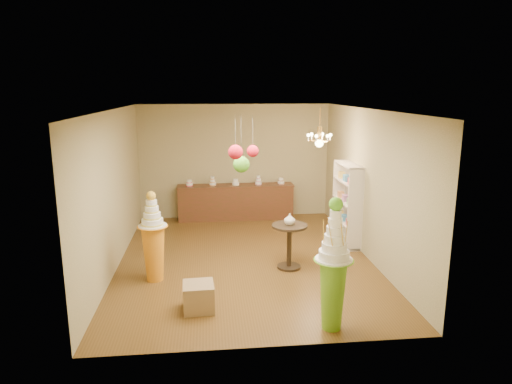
{
  "coord_description": "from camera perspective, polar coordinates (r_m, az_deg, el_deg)",
  "views": [
    {
      "loc": [
        -0.7,
        -8.71,
        3.39
      ],
      "look_at": [
        0.22,
        0.0,
        1.4
      ],
      "focal_mm": 32.0,
      "sensor_mm": 36.0,
      "label": 1
    }
  ],
  "objects": [
    {
      "name": "pedestal_orange",
      "position": [
        8.38,
        -12.68,
        -6.51
      ],
      "size": [
        0.54,
        0.54,
        1.65
      ],
      "rotation": [
        0.0,
        0.0,
        -0.1
      ],
      "color": "orange",
      "rests_on": "floor"
    },
    {
      "name": "shelving_unit",
      "position": [
        10.29,
        11.32,
        -1.43
      ],
      "size": [
        0.33,
        1.2,
        1.8
      ],
      "color": "beige",
      "rests_on": "floor"
    },
    {
      "name": "floor",
      "position": [
        9.37,
        -1.37,
        -8.39
      ],
      "size": [
        6.5,
        6.5,
        0.0
      ],
      "primitive_type": "plane",
      "color": "#563A17",
      "rests_on": "ground"
    },
    {
      "name": "chandelier",
      "position": [
        9.89,
        7.92,
        6.39
      ],
      "size": [
        0.57,
        0.57,
        0.85
      ],
      "rotation": [
        0.0,
        0.0,
        0.02
      ],
      "color": "#E8B151",
      "rests_on": "ceiling"
    },
    {
      "name": "round_table",
      "position": [
        8.77,
        4.18,
        -6.02
      ],
      "size": [
        0.79,
        0.79,
        0.87
      ],
      "rotation": [
        0.0,
        0.0,
        -0.18
      ],
      "color": "black",
      "rests_on": "floor"
    },
    {
      "name": "wall_right",
      "position": [
        9.47,
        13.84,
        0.93
      ],
      "size": [
        0.04,
        6.5,
        3.0
      ],
      "primitive_type": "cube",
      "color": "tan",
      "rests_on": "ground"
    },
    {
      "name": "pom_red_left",
      "position": [
        6.87,
        -2.58,
        5.01
      ],
      "size": [
        0.22,
        0.22,
        0.65
      ],
      "color": "#3F3C2E",
      "rests_on": "ceiling"
    },
    {
      "name": "vase",
      "position": [
        8.65,
        4.23,
        -3.4
      ],
      "size": [
        0.28,
        0.28,
        0.22
      ],
      "primitive_type": "imported",
      "rotation": [
        0.0,
        0.0,
        0.41
      ],
      "color": "beige",
      "rests_on": "round_table"
    },
    {
      "name": "wall_front",
      "position": [
        5.82,
        1.2,
        -6.13
      ],
      "size": [
        5.0,
        0.04,
        3.0
      ],
      "primitive_type": "cube",
      "color": "tan",
      "rests_on": "ground"
    },
    {
      "name": "wall_back",
      "position": [
        12.13,
        -2.68,
        3.83
      ],
      "size": [
        5.0,
        0.04,
        3.0
      ],
      "primitive_type": "cube",
      "color": "tan",
      "rests_on": "ground"
    },
    {
      "name": "ceiling",
      "position": [
        8.74,
        -1.48,
        10.26
      ],
      "size": [
        6.5,
        6.5,
        0.0
      ],
      "primitive_type": "plane",
      "rotation": [
        3.14,
        0.0,
        0.0
      ],
      "color": "silver",
      "rests_on": "ground"
    },
    {
      "name": "sideboard",
      "position": [
        12.05,
        -2.55,
        -1.18
      ],
      "size": [
        3.04,
        0.54,
        1.16
      ],
      "color": "#542F1A",
      "rests_on": "floor"
    },
    {
      "name": "burlap_riser",
      "position": [
        7.35,
        -7.19,
        -12.87
      ],
      "size": [
        0.5,
        0.5,
        0.43
      ],
      "primitive_type": "cube",
      "rotation": [
        0.0,
        0.0,
        0.05
      ],
      "color": "#91754F",
      "rests_on": "floor"
    },
    {
      "name": "pom_red_right",
      "position": [
        7.1,
        -0.41,
        5.16
      ],
      "size": [
        0.19,
        0.19,
        0.65
      ],
      "color": "#3F3C2E",
      "rests_on": "ceiling"
    },
    {
      "name": "pom_green_mid",
      "position": [
        7.34,
        -1.85,
        3.47
      ],
      "size": [
        0.26,
        0.26,
        0.94
      ],
      "color": "#3F3C2E",
      "rests_on": "ceiling"
    },
    {
      "name": "pedestal_green",
      "position": [
        6.64,
        9.61,
        -10.52
      ],
      "size": [
        0.58,
        0.58,
        1.95
      ],
      "rotation": [
        0.0,
        0.0,
        0.11
      ],
      "color": "#72BB29",
      "rests_on": "floor"
    },
    {
      "name": "wall_left",
      "position": [
        9.09,
        -17.33,
        0.23
      ],
      "size": [
        0.04,
        6.5,
        3.0
      ],
      "primitive_type": "cube",
      "color": "tan",
      "rests_on": "ground"
    }
  ]
}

